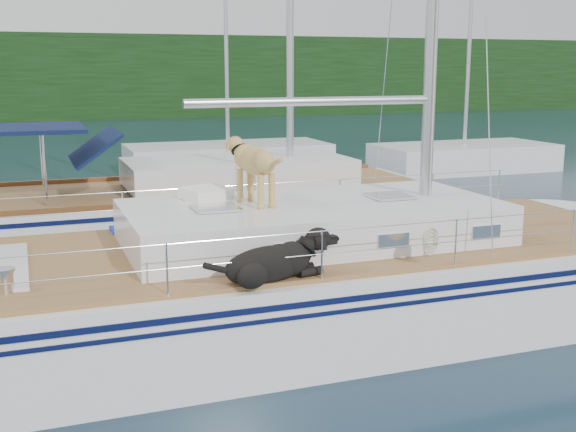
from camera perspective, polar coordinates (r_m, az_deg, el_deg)
name	(u,v)px	position (r m, az deg, el deg)	size (l,w,h in m)	color
ground	(260,332)	(10.32, -2.25, -9.14)	(120.00, 120.00, 0.00)	black
tree_line	(62,77)	(54.27, -17.39, 10.45)	(90.00, 3.00, 6.00)	black
shore_bank	(64,110)	(55.55, -17.31, 7.99)	(92.00, 1.00, 1.20)	#595147
main_sailboat	(265,285)	(10.12, -1.79, -5.50)	(12.00, 3.88, 14.01)	silver
neighbor_sailboat	(190,212)	(15.60, -7.75, 0.32)	(11.00, 3.50, 13.30)	silver
bg_boat_center	(228,158)	(26.32, -4.76, 4.61)	(7.20, 3.00, 11.65)	silver
bg_boat_east	(464,158)	(26.95, 13.71, 4.50)	(6.40, 3.00, 11.65)	silver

